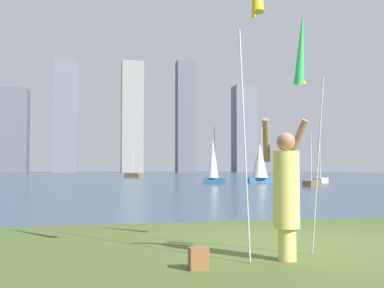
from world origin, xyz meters
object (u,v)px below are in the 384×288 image
(bag, at_px, (199,258))
(sailboat_2, at_px, (311,183))
(sailboat_7, at_px, (133,175))
(sailboat_5, at_px, (213,163))
(person, at_px, (286,190))
(sailboat_4, at_px, (320,179))
(sailboat_3, at_px, (260,163))
(kite_flag_right, at_px, (302,52))

(bag, height_order, sailboat_2, sailboat_2)
(sailboat_2, relative_size, sailboat_7, 1.04)
(bag, bearing_deg, sailboat_5, 74.26)
(person, xyz_separation_m, sailboat_4, (15.82, 28.67, -0.66))
(sailboat_3, bearing_deg, sailboat_7, 110.49)
(kite_flag_right, bearing_deg, sailboat_5, 77.40)
(sailboat_3, xyz_separation_m, sailboat_4, (4.99, -0.41, -1.31))
(sailboat_3, distance_m, sailboat_4, 5.18)
(bag, xyz_separation_m, sailboat_2, (13.05, 22.56, 0.11))
(bag, bearing_deg, sailboat_4, 59.43)
(kite_flag_right, bearing_deg, bag, -154.61)
(bag, bearing_deg, sailboat_7, 85.31)
(sailboat_5, bearing_deg, bag, -105.74)
(person, bearing_deg, sailboat_4, 69.03)
(sailboat_4, height_order, sailboat_5, sailboat_4)
(sailboat_5, distance_m, sailboat_7, 23.20)
(person, distance_m, sailboat_5, 28.27)
(person, height_order, sailboat_4, sailboat_4)
(bag, height_order, sailboat_3, sailboat_3)
(sailboat_2, relative_size, sailboat_5, 0.84)
(kite_flag_right, distance_m, sailboat_4, 32.10)
(kite_flag_right, xyz_separation_m, sailboat_5, (6.01, 26.92, -1.40))
(kite_flag_right, relative_size, sailboat_5, 0.85)
(bag, distance_m, sailboat_7, 50.82)
(sailboat_3, relative_size, sailboat_4, 1.02)
(person, xyz_separation_m, bag, (-1.28, -0.28, -0.80))
(sailboat_3, bearing_deg, sailboat_4, -4.70)
(sailboat_3, bearing_deg, person, -110.43)
(person, relative_size, sailboat_5, 0.45)
(person, distance_m, bag, 1.53)
(sailboat_3, bearing_deg, sailboat_2, -82.16)
(sailboat_2, bearing_deg, sailboat_4, 57.59)
(sailboat_4, relative_size, sailboat_5, 1.02)
(bag, distance_m, sailboat_2, 26.06)
(kite_flag_right, distance_m, sailboat_5, 27.61)
(person, distance_m, sailboat_4, 32.76)
(sailboat_5, bearing_deg, sailboat_7, 99.12)
(kite_flag_right, xyz_separation_m, bag, (-1.81, -0.86, -2.84))
(person, bearing_deg, bag, -159.77)
(kite_flag_right, relative_size, sailboat_7, 1.06)
(sailboat_2, bearing_deg, sailboat_5, 135.03)
(sailboat_2, height_order, sailboat_3, sailboat_3)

